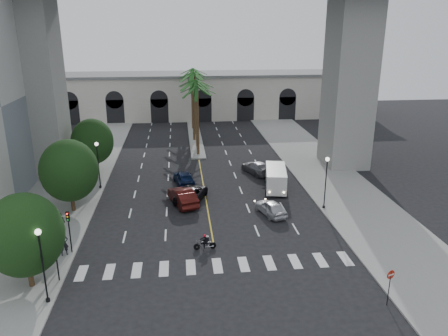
{
  "coord_description": "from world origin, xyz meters",
  "views": [
    {
      "loc": [
        -2.54,
        -30.36,
        17.28
      ],
      "look_at": [
        1.3,
        6.0,
        5.27
      ],
      "focal_mm": 35.0,
      "sensor_mm": 36.0,
      "label": 1
    }
  ],
  "objects_px": {
    "car_e": "(184,178)",
    "car_b": "(183,196)",
    "car_a": "(271,208)",
    "traffic_signal_near": "(55,250)",
    "lamp_post_left_far": "(98,161)",
    "lamp_post_left_near": "(42,260)",
    "traffic_signal_far": "(69,225)",
    "pedestrian_b": "(61,223)",
    "lamp_post_right": "(326,178)",
    "car_d": "(257,167)",
    "motorcycle_rider": "(206,242)",
    "cargo_van": "(276,178)",
    "do_not_enter_sign": "(390,280)",
    "car_c": "(191,193)",
    "pedestrian_a": "(64,243)"
  },
  "relations": [
    {
      "from": "car_e",
      "to": "car_b",
      "type": "bearing_deg",
      "value": 76.9
    },
    {
      "from": "car_a",
      "to": "traffic_signal_near",
      "type": "bearing_deg",
      "value": 12.38
    },
    {
      "from": "lamp_post_left_far",
      "to": "traffic_signal_near",
      "type": "relative_size",
      "value": 1.47
    },
    {
      "from": "lamp_post_left_near",
      "to": "traffic_signal_far",
      "type": "xyz_separation_m",
      "value": [
        0.1,
        6.5,
        -0.71
      ]
    },
    {
      "from": "car_b",
      "to": "pedestrian_b",
      "type": "height_order",
      "value": "pedestrian_b"
    },
    {
      "from": "lamp_post_right",
      "to": "car_e",
      "type": "relative_size",
      "value": 1.15
    },
    {
      "from": "lamp_post_left_near",
      "to": "car_d",
      "type": "xyz_separation_m",
      "value": [
        18.16,
        24.53,
        -2.48
      ]
    },
    {
      "from": "traffic_signal_near",
      "to": "car_d",
      "type": "xyz_separation_m",
      "value": [
        18.06,
        22.03,
        -1.77
      ]
    },
    {
      "from": "motorcycle_rider",
      "to": "traffic_signal_far",
      "type": "bearing_deg",
      "value": 173.54
    },
    {
      "from": "lamp_post_right",
      "to": "car_a",
      "type": "distance_m",
      "value": 6.06
    },
    {
      "from": "lamp_post_right",
      "to": "motorcycle_rider",
      "type": "relative_size",
      "value": 2.88
    },
    {
      "from": "cargo_van",
      "to": "car_a",
      "type": "bearing_deg",
      "value": -95.99
    },
    {
      "from": "car_b",
      "to": "cargo_van",
      "type": "relative_size",
      "value": 0.87
    },
    {
      "from": "cargo_van",
      "to": "pedestrian_b",
      "type": "xyz_separation_m",
      "value": [
        -20.8,
        -8.55,
        -0.31
      ]
    },
    {
      "from": "car_e",
      "to": "do_not_enter_sign",
      "type": "distance_m",
      "value": 27.13
    },
    {
      "from": "lamp_post_right",
      "to": "car_b",
      "type": "height_order",
      "value": "lamp_post_right"
    },
    {
      "from": "motorcycle_rider",
      "to": "pedestrian_b",
      "type": "relative_size",
      "value": 1.04
    },
    {
      "from": "do_not_enter_sign",
      "to": "car_a",
      "type": "bearing_deg",
      "value": 85.67
    },
    {
      "from": "cargo_van",
      "to": "pedestrian_b",
      "type": "height_order",
      "value": "cargo_van"
    },
    {
      "from": "car_c",
      "to": "car_d",
      "type": "xyz_separation_m",
      "value": [
        8.26,
        7.77,
        -0.01
      ]
    },
    {
      "from": "traffic_signal_far",
      "to": "traffic_signal_near",
      "type": "bearing_deg",
      "value": -90.0
    },
    {
      "from": "cargo_van",
      "to": "pedestrian_a",
      "type": "xyz_separation_m",
      "value": [
        -19.59,
        -12.64,
        -0.21
      ]
    },
    {
      "from": "car_e",
      "to": "lamp_post_left_near",
      "type": "bearing_deg",
      "value": 56.0
    },
    {
      "from": "car_b",
      "to": "car_e",
      "type": "height_order",
      "value": "car_b"
    },
    {
      "from": "motorcycle_rider",
      "to": "car_e",
      "type": "xyz_separation_m",
      "value": [
        -1.45,
        15.31,
        0.19
      ]
    },
    {
      "from": "do_not_enter_sign",
      "to": "lamp_post_right",
      "type": "bearing_deg",
      "value": 65.21
    },
    {
      "from": "car_b",
      "to": "cargo_van",
      "type": "height_order",
      "value": "cargo_van"
    },
    {
      "from": "car_d",
      "to": "pedestrian_a",
      "type": "relative_size",
      "value": 2.59
    },
    {
      "from": "motorcycle_rider",
      "to": "car_e",
      "type": "relative_size",
      "value": 0.4
    },
    {
      "from": "car_a",
      "to": "traffic_signal_far",
      "type": "bearing_deg",
      "value": 1.37
    },
    {
      "from": "car_c",
      "to": "do_not_enter_sign",
      "type": "height_order",
      "value": "do_not_enter_sign"
    },
    {
      "from": "car_c",
      "to": "car_d",
      "type": "height_order",
      "value": "car_c"
    },
    {
      "from": "lamp_post_left_near",
      "to": "lamp_post_left_far",
      "type": "bearing_deg",
      "value": 90.0
    },
    {
      "from": "motorcycle_rider",
      "to": "lamp_post_right",
      "type": "bearing_deg",
      "value": 24.82
    },
    {
      "from": "lamp_post_right",
      "to": "pedestrian_b",
      "type": "relative_size",
      "value": 3.01
    },
    {
      "from": "motorcycle_rider",
      "to": "car_b",
      "type": "xyz_separation_m",
      "value": [
        -1.69,
        9.53,
        0.25
      ]
    },
    {
      "from": "lamp_post_left_near",
      "to": "car_e",
      "type": "distance_m",
      "value": 23.5
    },
    {
      "from": "lamp_post_left_near",
      "to": "car_e",
      "type": "height_order",
      "value": "lamp_post_left_near"
    },
    {
      "from": "traffic_signal_far",
      "to": "car_e",
      "type": "bearing_deg",
      "value": 58.61
    },
    {
      "from": "traffic_signal_near",
      "to": "do_not_enter_sign",
      "type": "xyz_separation_m",
      "value": [
        21.8,
        -5.0,
        -0.65
      ]
    },
    {
      "from": "car_a",
      "to": "do_not_enter_sign",
      "type": "height_order",
      "value": "do_not_enter_sign"
    },
    {
      "from": "do_not_enter_sign",
      "to": "car_b",
      "type": "bearing_deg",
      "value": 103.89
    },
    {
      "from": "traffic_signal_near",
      "to": "car_b",
      "type": "distance_m",
      "value": 16.0
    },
    {
      "from": "car_b",
      "to": "do_not_enter_sign",
      "type": "height_order",
      "value": "do_not_enter_sign"
    },
    {
      "from": "car_d",
      "to": "car_e",
      "type": "bearing_deg",
      "value": -2.0
    },
    {
      "from": "traffic_signal_far",
      "to": "motorcycle_rider",
      "type": "xyz_separation_m",
      "value": [
        10.59,
        -0.34,
        -1.91
      ]
    },
    {
      "from": "pedestrian_a",
      "to": "car_a",
      "type": "bearing_deg",
      "value": 0.2
    },
    {
      "from": "lamp_post_left_near",
      "to": "car_e",
      "type": "xyz_separation_m",
      "value": [
        9.24,
        21.47,
        -2.43
      ]
    },
    {
      "from": "pedestrian_b",
      "to": "car_e",
      "type": "bearing_deg",
      "value": 57.6
    },
    {
      "from": "traffic_signal_near",
      "to": "car_c",
      "type": "bearing_deg",
      "value": 55.5
    }
  ]
}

